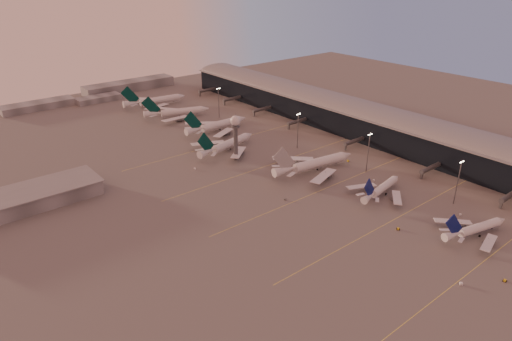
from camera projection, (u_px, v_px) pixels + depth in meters
ground at (387, 242)px, 206.85m from camera, size 700.00×700.00×0.00m
taxiway_markings at (337, 182)px, 263.60m from camera, size 180.00×185.25×0.02m
terminal at (353, 117)px, 342.30m from camera, size 57.00×362.00×23.04m
hangar at (19, 201)px, 234.34m from camera, size 82.00×27.00×8.50m
radar_tower at (236, 129)px, 285.56m from camera, size 6.40×6.40×31.10m
mast_a at (458, 180)px, 234.66m from camera, size 3.60×0.56×25.00m
mast_b at (368, 151)px, 271.65m from camera, size 3.60×0.56×25.00m
mast_c at (298, 129)px, 307.49m from camera, size 3.60×0.56×25.00m
mast_d at (219, 101)px, 369.69m from camera, size 3.60×0.56×25.00m
distant_horizon at (105, 92)px, 435.66m from camera, size 165.00×37.50×9.00m
narrowbody_near at (475, 230)px, 210.49m from camera, size 39.46×31.12×15.68m
narrowbody_mid at (382, 190)px, 247.94m from camera, size 40.83×32.33×16.06m
widebody_white at (314, 166)px, 276.52m from camera, size 58.93×46.92×20.80m
greentail_a at (227, 146)px, 306.70m from camera, size 52.65×42.08×19.36m
greentail_b at (217, 127)px, 342.79m from camera, size 55.85×45.09×20.28m
greentail_c at (178, 113)px, 373.51m from camera, size 53.00×42.11×19.98m
greentail_d at (156, 102)px, 403.36m from camera, size 58.44×46.98×21.25m
gsv_truck_a at (461, 282)px, 179.38m from camera, size 5.70×5.59×2.37m
gsv_tug_near at (505, 281)px, 181.21m from camera, size 2.32×3.40×0.91m
gsv_catering_a at (461, 212)px, 228.24m from camera, size 5.05×2.74×3.97m
gsv_tug_mid at (398, 229)px, 216.51m from camera, size 3.60×3.93×0.97m
gsv_truck_b at (374, 179)px, 265.12m from camera, size 5.28×3.71×2.02m
gsv_truck_c at (286, 198)px, 243.72m from camera, size 5.45×2.85×2.09m
gsv_catering_b at (348, 159)px, 290.74m from camera, size 4.89×2.63×3.86m
gsv_tug_far at (282, 162)px, 290.13m from camera, size 3.30×4.15×1.03m
gsv_truck_d at (194, 168)px, 279.88m from camera, size 2.93×5.81×2.24m
gsv_tug_hangar at (246, 137)px, 330.79m from camera, size 3.73×2.33×1.04m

